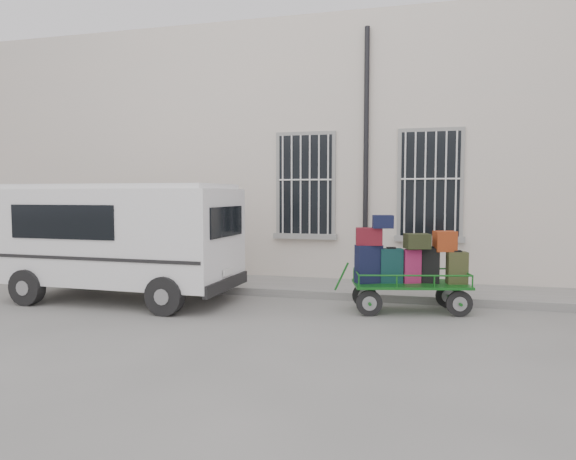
# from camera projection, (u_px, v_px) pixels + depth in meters

# --- Properties ---
(ground) EXTENTS (80.00, 80.00, 0.00)m
(ground) POSITION_uv_depth(u_px,v_px,m) (290.00, 314.00, 8.70)
(ground) COLOR slate
(ground) RESTS_ON ground
(building) EXTENTS (24.00, 5.15, 6.00)m
(building) POSITION_uv_depth(u_px,v_px,m) (341.00, 158.00, 13.80)
(building) COLOR beige
(building) RESTS_ON ground
(sidewalk) EXTENTS (24.00, 1.70, 0.15)m
(sidewalk) POSITION_uv_depth(u_px,v_px,m) (316.00, 287.00, 10.82)
(sidewalk) COLOR slate
(sidewalk) RESTS_ON ground
(luggage_cart) EXTENTS (2.32, 1.29, 1.68)m
(luggage_cart) POSITION_uv_depth(u_px,v_px,m) (406.00, 266.00, 8.84)
(luggage_cart) COLOR black
(luggage_cart) RESTS_ON ground
(van) EXTENTS (4.48, 2.13, 2.22)m
(van) POSITION_uv_depth(u_px,v_px,m) (122.00, 234.00, 9.80)
(van) COLOR white
(van) RESTS_ON ground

